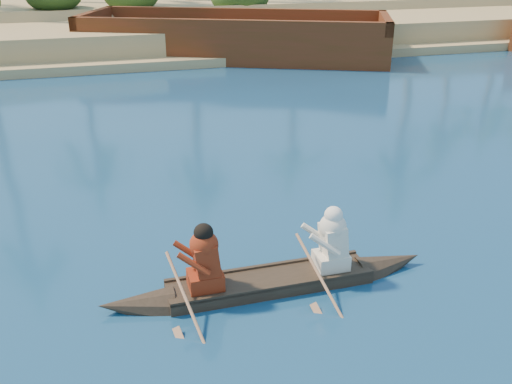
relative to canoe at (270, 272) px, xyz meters
name	(u,v)px	position (x,y,z in m)	size (l,w,h in m)	color
shrub_cluster	(271,8)	(8.00, 25.55, 0.93)	(100.00, 6.00, 2.40)	black
canoe	(270,272)	(0.00, 0.00, 0.00)	(5.12, 0.70, 1.41)	#34261C
barge_mid	(235,39)	(3.99, 18.07, 0.50)	(13.97, 9.36, 2.22)	#5F2514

